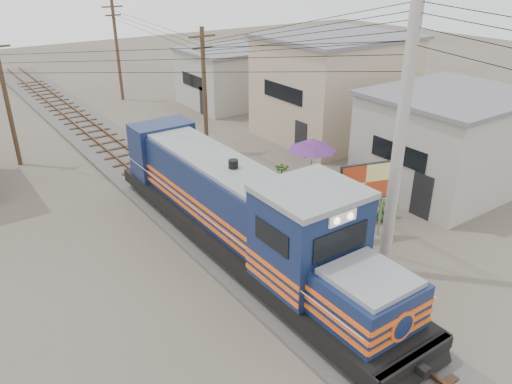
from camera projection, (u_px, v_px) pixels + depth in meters
ground at (300, 298)px, 16.67m from camera, size 120.00×120.00×0.00m
ballast at (167, 192)px, 24.04m from camera, size 3.60×70.00×0.16m
track at (167, 188)px, 23.96m from camera, size 1.15×70.00×0.12m
locomotive at (243, 213)px, 18.43m from camera, size 2.98×16.24×4.02m
utility_pole_main at (400, 141)px, 15.98m from camera, size 0.40×0.40×10.00m
wooden_pole_mid at (204, 89)px, 27.80m from camera, size 1.60×0.24×7.00m
wooden_pole_far at (117, 49)px, 38.22m from camera, size 1.60×0.24×7.50m
wooden_pole_left at (6, 99)px, 25.84m from camera, size 1.60×0.24×7.00m
power_lines at (167, 34)px, 19.66m from camera, size 9.65×19.00×3.30m
shophouse_front at (447, 141)px, 23.84m from camera, size 7.35×6.30×4.70m
shophouse_mid at (334, 86)px, 30.71m from camera, size 8.40×7.35×6.20m
shophouse_back at (228, 77)px, 37.77m from camera, size 6.30×6.30×4.20m
billboard at (364, 184)px, 19.23m from camera, size 2.04×0.75×3.25m
market_umbrella at (312, 144)px, 23.67m from camera, size 2.75×2.75×2.58m
vendor at (343, 182)px, 23.12m from camera, size 0.75×0.71×1.72m
plant_nursery at (349, 206)px, 21.90m from camera, size 3.28×3.08×0.98m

